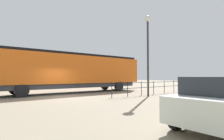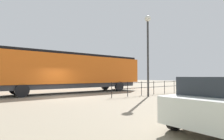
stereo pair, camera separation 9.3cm
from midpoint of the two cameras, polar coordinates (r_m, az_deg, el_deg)
The scene contains 5 objects.
ground_plane at distance 15.06m, azimuth -14.76°, elevation -8.34°, with size 120.00×120.00×0.00m, color gray.
locomotive at distance 19.15m, azimuth -10.58°, elevation -0.31°, with size 3.03×15.79×3.99m.
parked_car_white at distance 7.02m, azimuth 32.15°, elevation -8.29°, with size 1.86×4.67×1.64m.
lamp_post at distance 15.59m, azimuth 11.48°, elevation 9.33°, with size 0.52×0.52×6.82m.
platform_fence at distance 17.37m, azimuth 13.26°, elevation -4.92°, with size 0.05×10.07×1.23m.
Camera 2 is at (13.79, -5.86, 1.65)m, focal length 28.77 mm.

